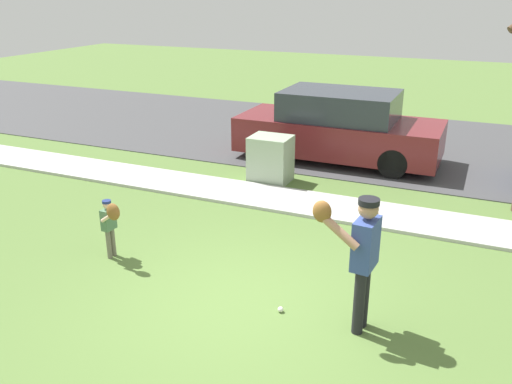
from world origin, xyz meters
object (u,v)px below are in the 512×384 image
at_px(person_child, 110,220).
at_px(utility_cabinet, 271,159).
at_px(person_adult, 361,250).
at_px(baseball, 281,309).
at_px(parked_suv_maroon, 339,127).

xyz_separation_m(person_child, utility_cabinet, (0.84, 4.24, -0.16)).
distance_m(person_adult, baseball, 1.40).
height_order(person_child, baseball, person_child).
height_order(person_adult, baseball, person_adult).
bearing_deg(parked_suv_maroon, person_adult, 107.48).
height_order(person_adult, utility_cabinet, person_adult).
bearing_deg(baseball, parked_suv_maroon, 99.54).
distance_m(person_child, baseball, 2.93).
bearing_deg(person_adult, parked_suv_maroon, -67.77).
height_order(person_adult, parked_suv_maroon, person_adult).
distance_m(person_child, parked_suv_maroon, 6.52).
bearing_deg(parked_suv_maroon, person_child, 74.58).
bearing_deg(utility_cabinet, person_child, -101.24).
bearing_deg(baseball, person_child, 173.42).
bearing_deg(utility_cabinet, person_adult, -56.82).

